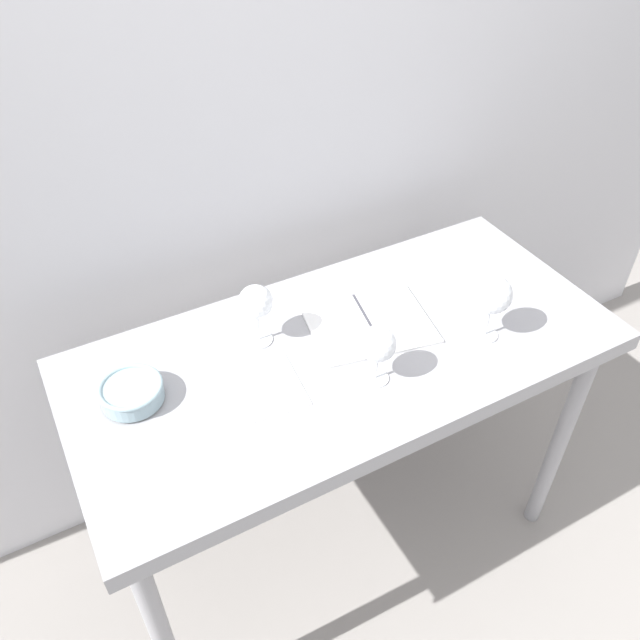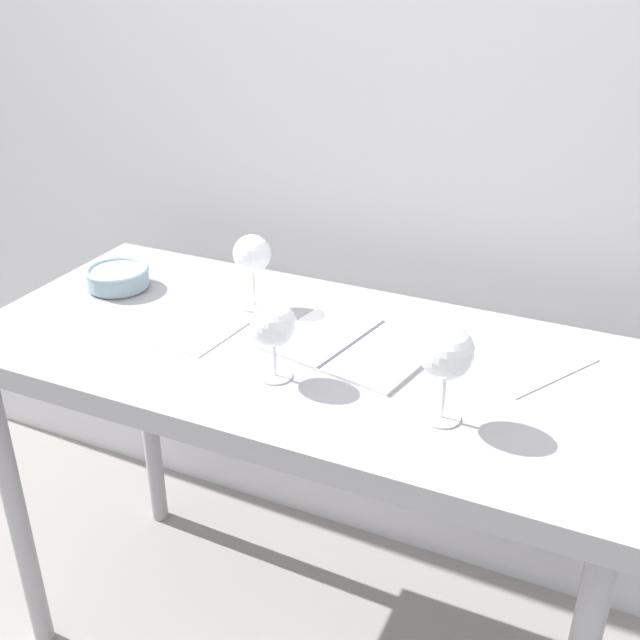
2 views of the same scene
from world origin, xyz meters
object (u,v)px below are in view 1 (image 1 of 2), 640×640
(wine_glass_far_left, at_px, (256,303))
(tasting_sheet_upper, at_px, (454,271))
(wine_glass_near_center, at_px, (378,345))
(wine_glass_near_right, at_px, (493,296))
(tasting_bowl, at_px, (132,392))
(open_notebook, at_px, (369,324))
(tasting_sheet_lower, at_px, (267,383))

(wine_glass_far_left, height_order, tasting_sheet_upper, wine_glass_far_left)
(wine_glass_near_center, xyz_separation_m, wine_glass_near_right, (0.33, -0.00, 0.02))
(tasting_sheet_upper, bearing_deg, tasting_bowl, -147.50)
(wine_glass_near_right, height_order, open_notebook, wine_glass_near_right)
(wine_glass_near_center, height_order, tasting_bowl, wine_glass_near_center)
(tasting_sheet_upper, xyz_separation_m, tasting_bowl, (-0.96, -0.05, 0.03))
(wine_glass_near_right, xyz_separation_m, tasting_sheet_lower, (-0.57, 0.11, -0.13))
(open_notebook, xyz_separation_m, tasting_bowl, (-0.62, 0.04, 0.02))
(wine_glass_near_right, xyz_separation_m, tasting_sheet_upper, (0.10, 0.26, -0.13))
(wine_glass_near_right, height_order, tasting_bowl, wine_glass_near_right)
(wine_glass_near_center, relative_size, wine_glass_near_right, 0.87)
(wine_glass_near_center, height_order, tasting_sheet_lower, wine_glass_near_center)
(wine_glass_far_left, bearing_deg, tasting_sheet_upper, -0.30)
(wine_glass_near_center, bearing_deg, open_notebook, 62.52)
(open_notebook, bearing_deg, tasting_sheet_lower, -158.19)
(tasting_sheet_upper, bearing_deg, wine_glass_near_center, -119.79)
(tasting_sheet_lower, bearing_deg, tasting_bowl, 167.25)
(open_notebook, bearing_deg, wine_glass_near_center, -106.56)
(wine_glass_far_left, relative_size, tasting_sheet_upper, 0.69)
(wine_glass_far_left, distance_m, tasting_sheet_upper, 0.63)
(wine_glass_far_left, distance_m, tasting_sheet_lower, 0.20)
(wine_glass_near_right, relative_size, tasting_sheet_lower, 0.87)
(wine_glass_near_center, bearing_deg, wine_glass_far_left, 126.32)
(tasting_sheet_lower, height_order, tasting_bowl, tasting_bowl)
(wine_glass_near_right, xyz_separation_m, open_notebook, (-0.24, 0.18, -0.13))
(wine_glass_near_right, distance_m, tasting_sheet_upper, 0.31)
(tasting_sheet_upper, relative_size, tasting_sheet_lower, 1.18)
(tasting_sheet_upper, bearing_deg, wine_glass_far_left, -150.61)
(wine_glass_near_center, distance_m, tasting_sheet_upper, 0.51)
(wine_glass_near_center, height_order, open_notebook, wine_glass_near_center)
(tasting_bowl, bearing_deg, open_notebook, -3.26)
(wine_glass_near_center, xyz_separation_m, tasting_sheet_lower, (-0.24, 0.11, -0.11))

